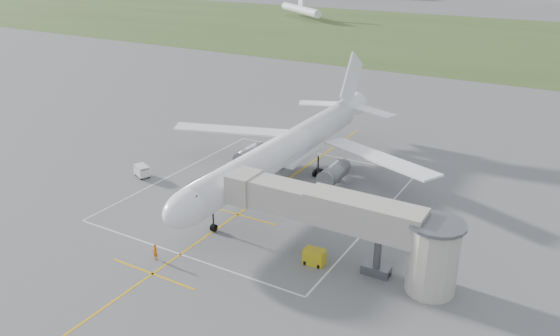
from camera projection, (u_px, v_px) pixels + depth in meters
The scene contains 10 objects.
ground at pixel (282, 183), 69.96m from camera, with size 700.00×700.00×0.00m, color #505052.
grass_strip at pixel (487, 40), 173.66m from camera, with size 700.00×120.00×0.02m, color #3C4D22.
apron_markings at pixel (257, 200), 65.32m from camera, with size 28.20×60.00×0.01m.
airliner at pixel (285, 150), 68.89m from camera, with size 38.93×46.75×13.52m.
jet_bridge at pixel (356, 223), 50.04m from camera, with size 23.40×5.00×7.20m.
gpu_unit at pixel (314, 257), 52.15m from camera, with size 2.11×1.56×1.52m.
baggage_cart at pixel (142, 171), 71.64m from camera, with size 2.64×2.18×1.58m.
ramp_worker_nose at pixel (155, 252), 52.79m from camera, with size 0.60×0.39×1.64m, color #D85D06.
ramp_worker_wing at pixel (235, 163), 74.16m from camera, with size 0.87×0.68×1.80m, color orange.
distant_aircraft at pixel (496, 18), 196.87m from camera, with size 176.65×42.76×8.85m.
Camera 1 is at (32.11, -55.28, 28.50)m, focal length 35.00 mm.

